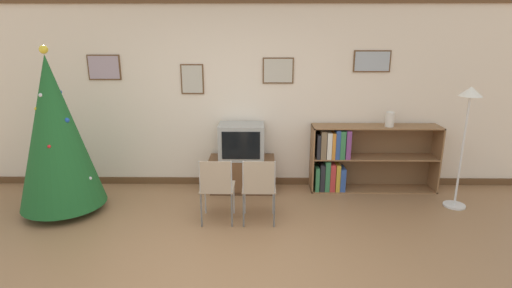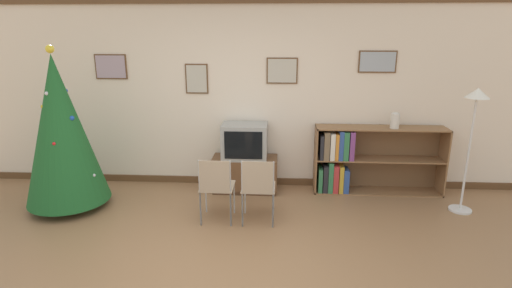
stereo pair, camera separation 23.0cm
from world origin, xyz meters
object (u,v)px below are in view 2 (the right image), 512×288
(christmas_tree, at_px, (61,130))
(bookshelf, at_px, (355,160))
(standing_lamp, at_px, (474,118))
(television, at_px, (245,141))
(vase, at_px, (395,120))
(tv_console, at_px, (245,174))
(folding_chair_right, at_px, (258,187))
(folding_chair_left, at_px, (216,186))

(christmas_tree, xyz_separation_m, bookshelf, (3.82, 0.76, -0.57))
(standing_lamp, bearing_deg, television, 169.53)
(vase, bearing_deg, bookshelf, 175.57)
(tv_console, xyz_separation_m, television, (0.00, -0.00, 0.49))
(christmas_tree, relative_size, television, 3.29)
(folding_chair_right, height_order, bookshelf, bookshelf)
(tv_console, bearing_deg, television, -90.00)
(television, xyz_separation_m, bookshelf, (1.57, 0.06, -0.27))
(tv_console, distance_m, bookshelf, 1.59)
(television, height_order, folding_chair_right, television)
(folding_chair_right, relative_size, vase, 3.85)
(tv_console, distance_m, standing_lamp, 3.05)
(television, xyz_separation_m, folding_chair_left, (-0.25, -1.04, -0.27))
(folding_chair_right, distance_m, vase, 2.18)
(christmas_tree, height_order, bookshelf, christmas_tree)
(folding_chair_left, bearing_deg, folding_chair_right, 0.00)
(christmas_tree, bearing_deg, folding_chair_right, -7.55)
(vase, relative_size, standing_lamp, 0.13)
(christmas_tree, height_order, folding_chair_right, christmas_tree)
(television, distance_m, bookshelf, 1.59)
(christmas_tree, height_order, vase, christmas_tree)
(folding_chair_right, height_order, vase, vase)
(vase, bearing_deg, tv_console, -179.61)
(bookshelf, height_order, standing_lamp, standing_lamp)
(folding_chair_left, distance_m, vase, 2.61)
(christmas_tree, relative_size, folding_chair_left, 2.54)
(television, xyz_separation_m, standing_lamp, (2.85, -0.53, 0.48))
(bookshelf, relative_size, vase, 8.46)
(standing_lamp, bearing_deg, folding_chair_left, -170.58)
(television, distance_m, folding_chair_left, 1.10)
(folding_chair_left, distance_m, folding_chair_right, 0.50)
(bookshelf, bearing_deg, christmas_tree, -168.72)
(television, xyz_separation_m, folding_chair_right, (0.25, -1.04, -0.27))
(folding_chair_left, height_order, vase, vase)
(television, relative_size, vase, 2.98)
(television, relative_size, bookshelf, 0.35)
(folding_chair_left, bearing_deg, vase, 24.54)
(folding_chair_right, bearing_deg, vase, 30.20)
(tv_console, bearing_deg, folding_chair_left, -103.45)
(television, bearing_deg, standing_lamp, -10.47)
(bookshelf, xyz_separation_m, standing_lamp, (1.28, -0.58, 0.75))
(tv_console, distance_m, television, 0.49)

